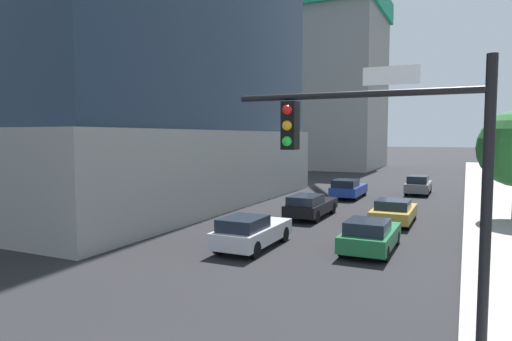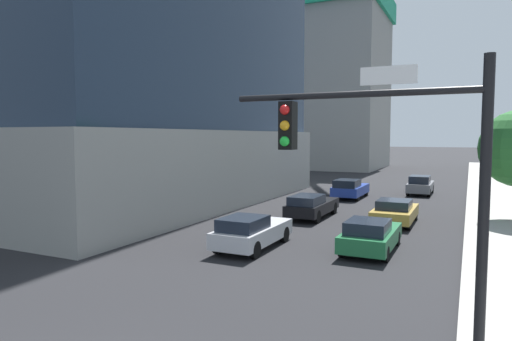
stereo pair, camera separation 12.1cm
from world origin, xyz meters
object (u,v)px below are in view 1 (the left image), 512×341
car_blue (348,188)px  car_gray (418,185)px  car_silver (251,232)px  car_black (310,205)px  construction_building (329,74)px  traffic_light_pole (391,157)px  car_green (370,235)px  car_gold (394,211)px

car_blue → car_gray: 6.40m
car_silver → car_black: bearing=90.0°
construction_building → car_gray: size_ratio=7.67×
traffic_light_pole → car_green: 9.50m
construction_building → car_blue: 35.99m
car_blue → car_green: 15.64m
traffic_light_pole → car_blue: (-6.51, 23.58, -3.45)m
car_green → car_gold: bearing=90.0°
traffic_light_pole → car_silver: 10.18m
car_blue → car_green: bearing=-73.3°
construction_building → car_blue: bearing=-71.5°
traffic_light_pole → car_green: (-2.01, 8.60, -3.51)m
car_blue → car_black: (0.00, -8.88, -0.02)m
construction_building → car_gold: 45.10m
car_blue → car_gray: size_ratio=1.02×
car_green → traffic_light_pole: bearing=-76.8°
construction_building → car_green: 50.91m
traffic_light_pole → car_silver: size_ratio=1.37×
traffic_light_pole → car_blue: bearing=105.4°
car_blue → car_gray: car_gray is taller
car_blue → car_green: car_blue is taller
car_gray → car_black: 14.16m
car_black → car_green: bearing=-53.6°
car_black → traffic_light_pole: bearing=-66.1°
car_silver → car_gray: bearing=78.0°
traffic_light_pole → car_black: 16.44m
car_silver → car_black: size_ratio=0.92×
car_silver → car_green: car_silver is taller
construction_building → car_green: construction_building is taller
car_gray → car_black: bearing=-108.5°
car_silver → traffic_light_pole: bearing=-47.1°
car_gold → car_blue: (-4.50, 8.58, 0.08)m
car_silver → car_gold: bearing=60.6°
car_silver → car_blue: bearing=90.0°
car_gray → car_black: car_gray is taller
traffic_light_pole → construction_building: bearing=107.2°
traffic_light_pole → car_blue: traffic_light_pole is taller
construction_building → car_blue: size_ratio=7.54×
traffic_light_pole → car_gray: traffic_light_pole is taller
car_blue → car_black: 8.88m
car_gold → car_black: car_black is taller
car_gold → car_green: car_green is taller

